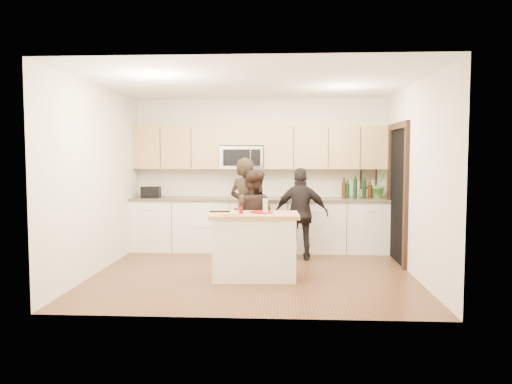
# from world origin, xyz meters

# --- Properties ---
(floor) EXTENTS (4.50, 4.50, 0.00)m
(floor) POSITION_xyz_m (0.00, 0.00, 0.00)
(floor) COLOR brown
(floor) RESTS_ON ground
(room_shell) EXTENTS (4.52, 4.02, 2.71)m
(room_shell) POSITION_xyz_m (0.00, 0.00, 1.73)
(room_shell) COLOR beige
(room_shell) RESTS_ON ground
(back_cabinetry) EXTENTS (4.50, 0.66, 0.94)m
(back_cabinetry) POSITION_xyz_m (0.00, 1.69, 0.47)
(back_cabinetry) COLOR white
(back_cabinetry) RESTS_ON ground
(upper_cabinetry) EXTENTS (4.50, 0.33, 0.75)m
(upper_cabinetry) POSITION_xyz_m (0.03, 1.83, 1.84)
(upper_cabinetry) COLOR tan
(upper_cabinetry) RESTS_ON ground
(microwave) EXTENTS (0.76, 0.41, 0.40)m
(microwave) POSITION_xyz_m (-0.31, 1.80, 1.65)
(microwave) COLOR silver
(microwave) RESTS_ON ground
(doorway) EXTENTS (0.06, 1.25, 2.20)m
(doorway) POSITION_xyz_m (2.23, 0.90, 1.16)
(doorway) COLOR black
(doorway) RESTS_ON ground
(framed_picture) EXTENTS (0.30, 0.03, 0.38)m
(framed_picture) POSITION_xyz_m (1.95, 1.98, 1.28)
(framed_picture) COLOR black
(framed_picture) RESTS_ON ground
(dish_towel) EXTENTS (0.34, 0.60, 0.48)m
(dish_towel) POSITION_xyz_m (-0.95, 1.50, 0.80)
(dish_towel) COLOR white
(dish_towel) RESTS_ON ground
(island) EXTENTS (1.23, 0.75, 0.90)m
(island) POSITION_xyz_m (0.03, -0.31, 0.45)
(island) COLOR white
(island) RESTS_ON ground
(red_plate) EXTENTS (0.33, 0.33, 0.02)m
(red_plate) POSITION_xyz_m (0.13, -0.24, 0.91)
(red_plate) COLOR #99110D
(red_plate) RESTS_ON island
(box_grater) EXTENTS (0.08, 0.06, 0.22)m
(box_grater) POSITION_xyz_m (0.18, -0.36, 1.03)
(box_grater) COLOR silver
(box_grater) RESTS_ON red_plate
(drink_glass) EXTENTS (0.06, 0.06, 0.10)m
(drink_glass) POSITION_xyz_m (-0.15, -0.39, 0.95)
(drink_glass) COLOR maroon
(drink_glass) RESTS_ON island
(cutting_board) EXTENTS (0.26, 0.18, 0.02)m
(cutting_board) POSITION_xyz_m (-0.28, -0.51, 0.91)
(cutting_board) COLOR tan
(cutting_board) RESTS_ON island
(tongs) EXTENTS (0.28, 0.04, 0.02)m
(tongs) POSITION_xyz_m (-0.43, -0.37, 0.93)
(tongs) COLOR black
(tongs) RESTS_ON cutting_board
(knife) EXTENTS (0.22, 0.03, 0.01)m
(knife) POSITION_xyz_m (-0.24, -0.56, 0.92)
(knife) COLOR silver
(knife) RESTS_ON cutting_board
(toaster) EXTENTS (0.32, 0.22, 0.20)m
(toaster) POSITION_xyz_m (-1.93, 1.67, 1.04)
(toaster) COLOR black
(toaster) RESTS_ON back_cabinetry
(bottle_cluster) EXTENTS (0.60, 0.33, 0.41)m
(bottle_cluster) POSITION_xyz_m (1.74, 1.71, 1.11)
(bottle_cluster) COLOR black
(bottle_cluster) RESTS_ON back_cabinetry
(orchid) EXTENTS (0.34, 0.33, 0.48)m
(orchid) POSITION_xyz_m (2.10, 1.72, 1.18)
(orchid) COLOR #437E32
(orchid) RESTS_ON back_cabinetry
(woman_left) EXTENTS (0.72, 0.64, 1.65)m
(woman_left) POSITION_xyz_m (-0.17, 0.88, 0.83)
(woman_left) COLOR black
(woman_left) RESTS_ON ground
(woman_center) EXTENTS (0.88, 0.80, 1.46)m
(woman_center) POSITION_xyz_m (-0.05, 0.72, 0.73)
(woman_center) COLOR black
(woman_center) RESTS_ON ground
(woman_right) EXTENTS (0.89, 0.39, 1.49)m
(woman_right) POSITION_xyz_m (0.71, 0.97, 0.75)
(woman_right) COLOR black
(woman_right) RESTS_ON ground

